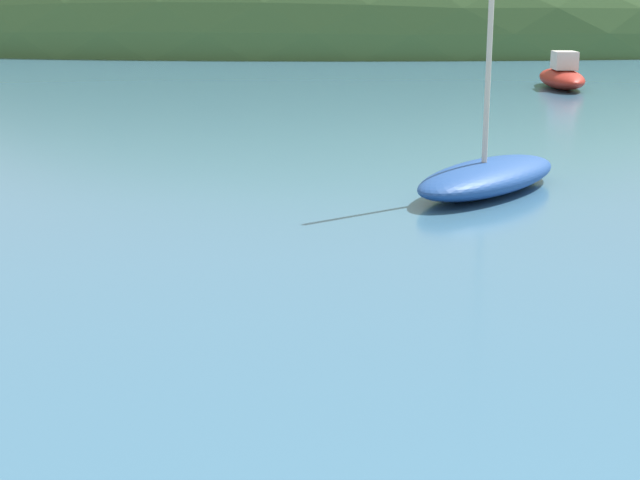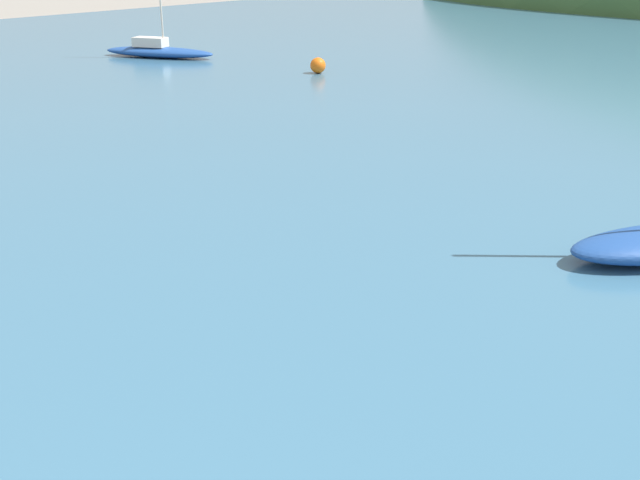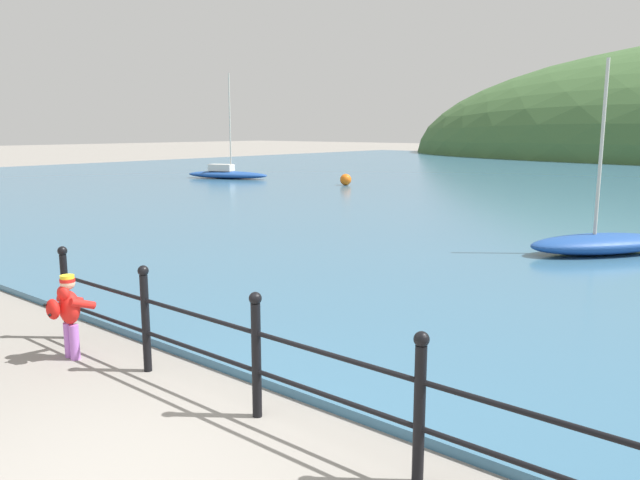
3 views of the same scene
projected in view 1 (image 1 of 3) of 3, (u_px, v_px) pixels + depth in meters
water at (375, 82)px, 31.92m from camera, size 80.00×60.00×0.10m
far_hillside at (348, 50)px, 64.08m from camera, size 69.87×38.43×21.81m
boat_twin_mast at (563, 76)px, 28.44m from camera, size 1.73×4.98×1.18m
boat_green_fishing at (490, 175)px, 11.69m from camera, size 2.79×3.23×3.95m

